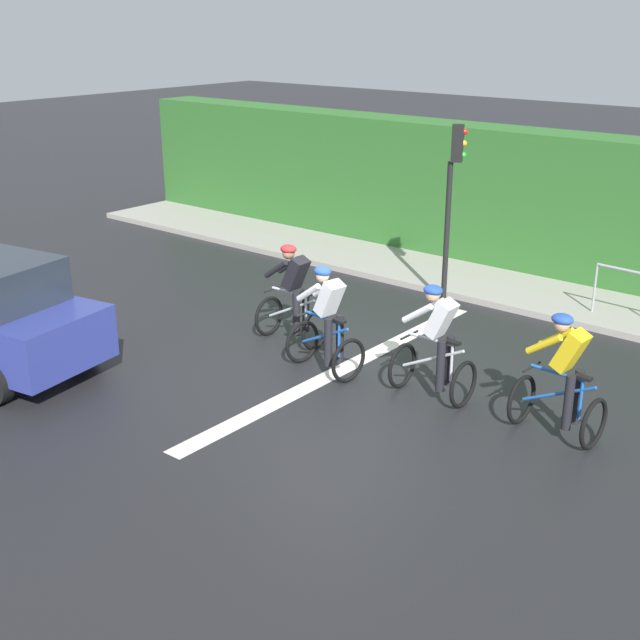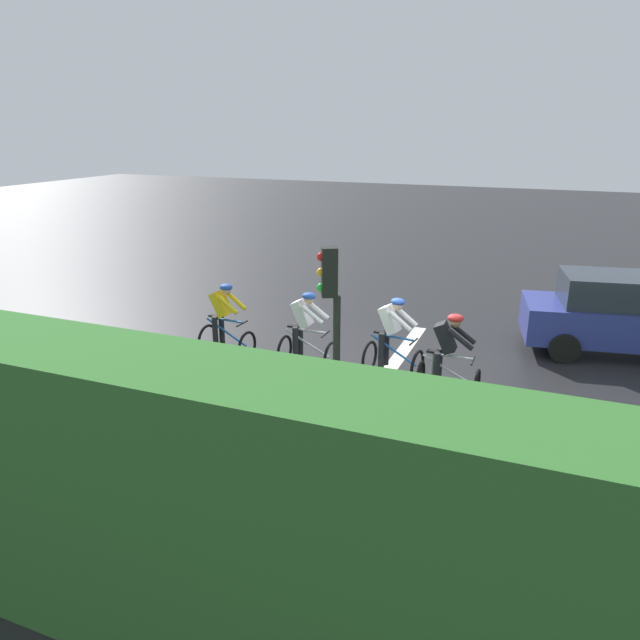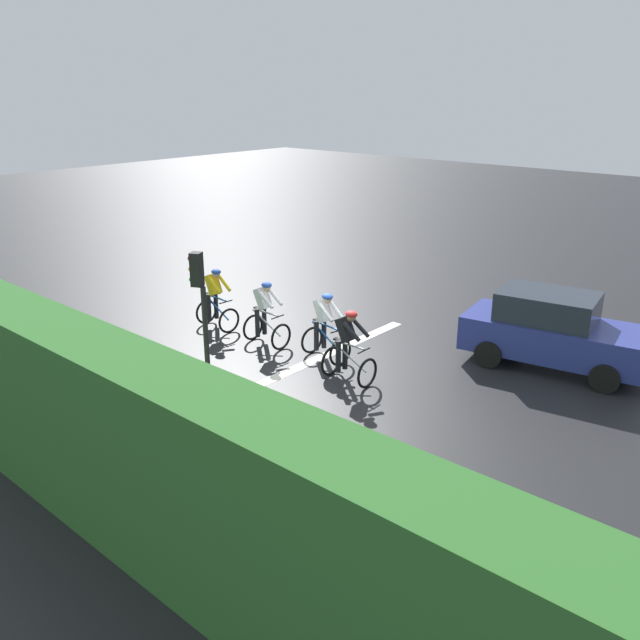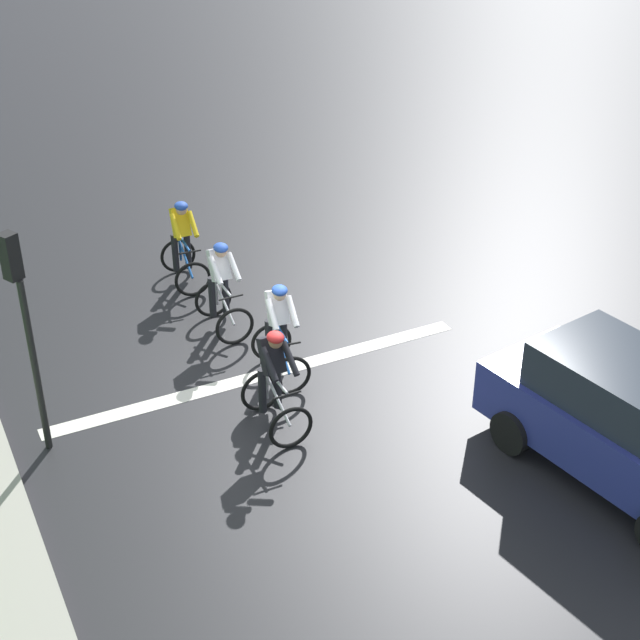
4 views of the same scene
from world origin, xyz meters
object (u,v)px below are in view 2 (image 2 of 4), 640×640
cyclist_fourth (447,359)px  pedestrian_railing_kerbside (45,406)px  cyclist_mid (392,340)px  car_navy (620,315)px  cyclist_lead (224,323)px  traffic_light_near_crossing (332,331)px  cyclist_second (305,333)px

cyclist_fourth → pedestrian_railing_kerbside: bearing=128.0°
cyclist_mid → cyclist_fourth: 1.34m
cyclist_mid → cyclist_fourth: (-0.62, -1.19, 0.00)m
car_navy → pedestrian_railing_kerbside: (-7.89, 8.31, -0.07)m
cyclist_fourth → car_navy: 4.85m
cyclist_lead → traffic_light_near_crossing: size_ratio=0.50×
cyclist_mid → pedestrian_railing_kerbside: size_ratio=0.43×
cyclist_lead → cyclist_fourth: bearing=-93.7°
car_navy → pedestrian_railing_kerbside: size_ratio=1.12×
cyclist_lead → pedestrian_railing_kerbside: size_ratio=0.43×
cyclist_mid → cyclist_fourth: bearing=-117.2°
cyclist_lead → cyclist_mid: 3.61m
cyclist_fourth → traffic_light_near_crossing: traffic_light_near_crossing is taller
cyclist_lead → car_navy: 8.56m
car_navy → traffic_light_near_crossing: 8.13m
cyclist_mid → cyclist_fourth: size_ratio=1.00×
cyclist_fourth → car_navy: (3.77, -3.05, 0.08)m
cyclist_second → cyclist_fourth: same height
cyclist_mid → traffic_light_near_crossing: bearing=-177.6°
cyclist_lead → cyclist_fourth: (-0.31, -4.79, 0.00)m
cyclist_second → traffic_light_near_crossing: bearing=-151.4°
pedestrian_railing_kerbside → cyclist_lead: bearing=-6.1°
cyclist_lead → cyclist_mid: (0.30, -3.59, 0.00)m
cyclist_lead → cyclist_mid: size_ratio=1.00×
cyclist_mid → cyclist_fourth: same height
cyclist_second → pedestrian_railing_kerbside: size_ratio=0.43×
cyclist_mid → pedestrian_railing_kerbside: bearing=139.3°
traffic_light_near_crossing → pedestrian_railing_kerbside: traffic_light_near_crossing is taller
cyclist_fourth → car_navy: car_navy is taller
traffic_light_near_crossing → cyclist_second: bearing=28.6°
cyclist_second → cyclist_fourth: size_ratio=1.00×
traffic_light_near_crossing → cyclist_fourth: bearing=-18.4°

